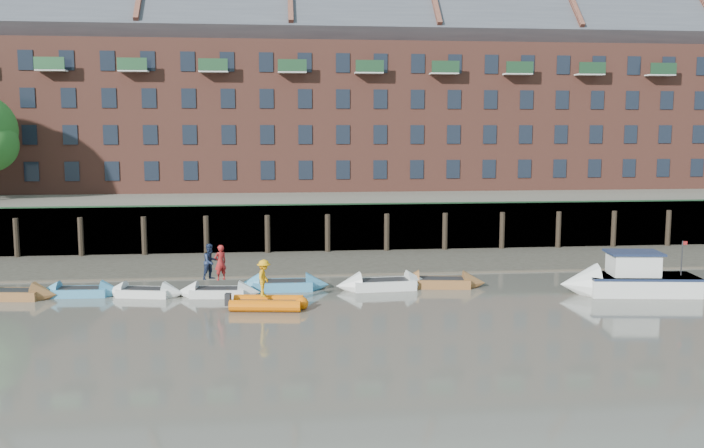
{
  "coord_description": "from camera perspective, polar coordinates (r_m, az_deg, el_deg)",
  "views": [
    {
      "loc": [
        -1.61,
        -27.4,
        8.32
      ],
      "look_at": [
        2.6,
        12.0,
        3.2
      ],
      "focal_mm": 38.0,
      "sensor_mm": 36.0,
      "label": 1
    }
  ],
  "objects": [
    {
      "name": "ground",
      "position": [
        28.68,
        -2.65,
        -9.51
      ],
      "size": [
        220.0,
        220.0,
        0.0
      ],
      "primitive_type": "plane",
      "color": "#5A564E",
      "rests_on": "ground"
    },
    {
      "name": "foreshore",
      "position": [
        46.18,
        -4.0,
        -3.03
      ],
      "size": [
        110.0,
        8.0,
        0.5
      ],
      "primitive_type": "cube",
      "color": "#3D382F",
      "rests_on": "ground"
    },
    {
      "name": "mud_band",
      "position": [
        42.84,
        -3.83,
        -3.85
      ],
      "size": [
        110.0,
        1.6,
        0.1
      ],
      "primitive_type": "cube",
      "color": "#4C4336",
      "rests_on": "ground"
    },
    {
      "name": "river_wall",
      "position": [
        50.26,
        -4.2,
        -0.35
      ],
      "size": [
        110.0,
        1.23,
        3.3
      ],
      "color": "#2D2A26",
      "rests_on": "ground"
    },
    {
      "name": "bank_terrace",
      "position": [
        63.77,
        -4.61,
        1.29
      ],
      "size": [
        110.0,
        28.0,
        3.2
      ],
      "primitive_type": "cube",
      "color": "#5E594D",
      "rests_on": "ground"
    },
    {
      "name": "apartment_terrace",
      "position": [
        64.57,
        -4.74,
        11.34
      ],
      "size": [
        80.6,
        15.56,
        20.98
      ],
      "color": "brown",
      "rests_on": "bank_terrace"
    },
    {
      "name": "rowboat_0",
      "position": [
        40.22,
        -24.63,
        -4.92
      ],
      "size": [
        4.63,
        1.89,
        1.3
      ],
      "rotation": [
        0.0,
        0.0,
        -0.13
      ],
      "color": "brown",
      "rests_on": "ground"
    },
    {
      "name": "rowboat_1",
      "position": [
        39.62,
        -20.06,
        -4.9
      ],
      "size": [
        4.2,
        1.37,
        1.2
      ],
      "rotation": [
        0.0,
        0.0,
        -0.04
      ],
      "color": "teal",
      "rests_on": "ground"
    },
    {
      "name": "rowboat_2",
      "position": [
        38.59,
        -15.59,
        -5.05
      ],
      "size": [
        4.17,
        1.96,
        1.17
      ],
      "rotation": [
        0.0,
        0.0,
        -0.2
      ],
      "color": "silver",
      "rests_on": "ground"
    },
    {
      "name": "rowboat_3",
      "position": [
        37.74,
        -10.21,
        -5.16
      ],
      "size": [
        4.26,
        1.61,
        1.21
      ],
      "rotation": [
        0.0,
        0.0,
        -0.1
      ],
      "color": "silver",
      "rests_on": "ground"
    },
    {
      "name": "rowboat_4",
      "position": [
        38.78,
        -5.31,
        -4.69
      ],
      "size": [
        4.78,
        1.48,
        1.38
      ],
      "rotation": [
        0.0,
        0.0,
        -0.02
      ],
      "color": "teal",
      "rests_on": "ground"
    },
    {
      "name": "rowboat_5",
      "position": [
        38.83,
        2.44,
        -4.63
      ],
      "size": [
        5.08,
        1.8,
        1.45
      ],
      "rotation": [
        0.0,
        0.0,
        0.07
      ],
      "color": "silver",
      "rests_on": "ground"
    },
    {
      "name": "rowboat_6",
      "position": [
        39.59,
        6.82,
        -4.47
      ],
      "size": [
        4.8,
        1.99,
        1.35
      ],
      "rotation": [
        0.0,
        0.0,
        -0.14
      ],
      "color": "brown",
      "rests_on": "ground"
    },
    {
      "name": "rib_tender",
      "position": [
        34.85,
        -6.29,
        -6.04
      ],
      "size": [
        3.65,
        2.12,
        0.62
      ],
      "rotation": [
        0.0,
        0.0,
        -0.14
      ],
      "color": "#E06005",
      "rests_on": "ground"
    },
    {
      "name": "motor_launch",
      "position": [
        39.91,
        19.75,
        -4.07
      ],
      "size": [
        6.96,
        3.06,
        2.78
      ],
      "rotation": [
        0.0,
        0.0,
        3.01
      ],
      "color": "silver",
      "rests_on": "ground"
    },
    {
      "name": "person_rower_a",
      "position": [
        37.52,
        -10.04,
        -2.92
      ],
      "size": [
        0.77,
        0.7,
        1.76
      ],
      "primitive_type": "imported",
      "rotation": [
        0.0,
        0.0,
        3.71
      ],
      "color": "maroon",
      "rests_on": "rowboat_3"
    },
    {
      "name": "person_rower_b",
      "position": [
        37.75,
        -10.78,
        -2.85
      ],
      "size": [
        1.11,
        1.1,
        1.8
      ],
      "primitive_type": "imported",
      "rotation": [
        0.0,
        0.0,
        0.76
      ],
      "color": "#19233F",
      "rests_on": "rowboat_3"
    },
    {
      "name": "person_rib_crew",
      "position": [
        34.71,
        -6.76,
        -4.13
      ],
      "size": [
        0.85,
        1.22,
        1.72
      ],
      "primitive_type": "imported",
      "rotation": [
        0.0,
        0.0,
        1.36
      ],
      "color": "orange",
      "rests_on": "rib_tender"
    }
  ]
}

